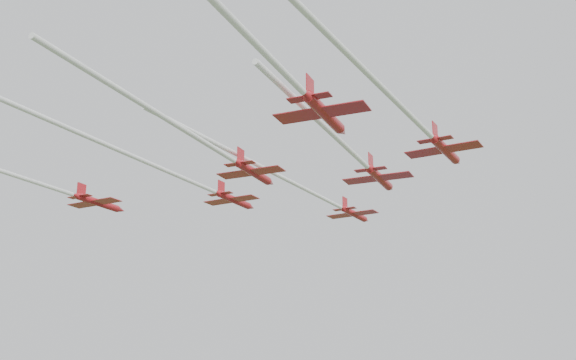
% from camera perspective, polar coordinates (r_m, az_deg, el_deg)
% --- Properties ---
extents(jet_lead, '(19.55, 56.17, 2.53)m').
position_cam_1_polar(jet_lead, '(107.12, 1.92, -1.00)').
color(jet_lead, red).
extents(jet_row2_left, '(20.37, 63.36, 2.63)m').
position_cam_1_polar(jet_row2_left, '(99.35, -9.70, 0.78)').
color(jet_row2_left, red).
extents(jet_row2_right, '(11.99, 44.55, 2.80)m').
position_cam_1_polar(jet_row2_right, '(91.13, 5.66, 1.65)').
color(jet_row2_right, red).
extents(jet_row3_mid, '(12.07, 44.88, 2.60)m').
position_cam_1_polar(jet_row3_mid, '(84.14, -5.65, 2.39)').
color(jet_row3_mid, red).
extents(jet_row3_right, '(14.34, 41.63, 2.49)m').
position_cam_1_polar(jet_row3_right, '(73.91, 10.31, 4.38)').
color(jet_row3_right, red).
extents(jet_row4_right, '(13.74, 56.91, 2.84)m').
position_cam_1_polar(jet_row4_right, '(60.77, -1.54, 9.73)').
color(jet_row4_right, red).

